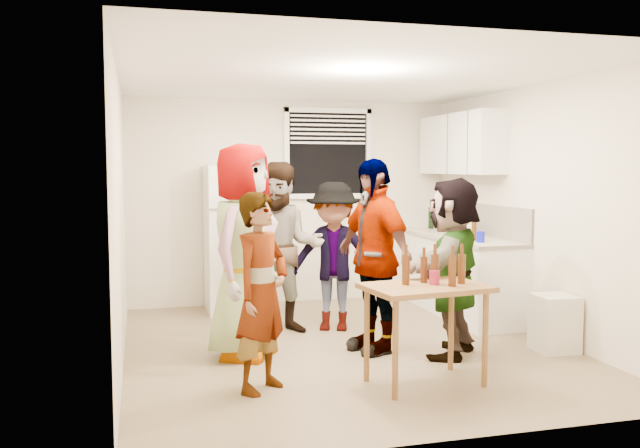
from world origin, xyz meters
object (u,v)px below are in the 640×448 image
object	(u,v)px
guest_black	(373,351)
refrigerator	(237,239)
wine_bottle	(431,229)
guest_grey	(244,356)
guest_back_right	(334,329)
red_cup	(434,284)
serving_table	(425,384)
guest_back_left	(283,332)
guest_orange	(452,355)
blue_cup	(480,242)
beer_bottle_table	(424,282)
guest_stripe	(262,390)
beer_bottle_counter	(474,241)
trash_bin	(555,324)
kettle	(459,236)

from	to	relation	value
guest_black	refrigerator	bearing A→B (deg)	-170.57
wine_bottle	guest_black	bearing A→B (deg)	-125.49
guest_grey	guest_black	size ratio (longest dim) A/B	1.07
guest_back_right	refrigerator	bearing A→B (deg)	147.87
refrigerator	guest_black	distance (m)	2.43
guest_black	red_cup	bearing A→B (deg)	-6.61
serving_table	guest_back_left	bearing A→B (deg)	110.92
guest_orange	guest_back_right	bearing A→B (deg)	-106.26
guest_orange	blue_cup	bearing A→B (deg)	-178.62
wine_bottle	blue_cup	size ratio (longest dim) A/B	2.38
beer_bottle_table	guest_stripe	xyz separation A→B (m)	(-1.28, 0.07, -0.78)
guest_grey	blue_cup	bearing A→B (deg)	-48.01
refrigerator	blue_cup	distance (m)	2.77
beer_bottle_counter	guest_back_right	world-z (taller)	beer_bottle_counter
blue_cup	guest_back_right	bearing A→B (deg)	168.14
trash_bin	guest_orange	world-z (taller)	trash_bin
guest_orange	wine_bottle	bearing A→B (deg)	-158.64
guest_grey	guest_back_left	world-z (taller)	guest_back_left
beer_bottle_table	red_cup	world-z (taller)	beer_bottle_table
refrigerator	beer_bottle_table	size ratio (longest dim) A/B	8.29
kettle	guest_back_left	size ratio (longest dim) A/B	0.14
guest_back_left	guest_orange	distance (m)	1.77
beer_bottle_table	guest_stripe	distance (m)	1.50
refrigerator	guest_stripe	world-z (taller)	refrigerator
guest_back_left	refrigerator	bearing A→B (deg)	117.15
beer_bottle_counter	trash_bin	distance (m)	1.37
blue_cup	trash_bin	xyz separation A→B (m)	(0.22, -1.00, -0.65)
kettle	trash_bin	bearing A→B (deg)	-80.61
refrigerator	blue_cup	bearing A→B (deg)	-32.84
refrigerator	kettle	size ratio (longest dim) A/B	7.26
guest_back_right	guest_orange	distance (m)	1.41
guest_back_left	guest_orange	world-z (taller)	guest_back_left
guest_grey	refrigerator	bearing A→B (deg)	25.96
beer_bottle_counter	guest_grey	world-z (taller)	beer_bottle_counter
blue_cup	refrigerator	bearing A→B (deg)	147.16
red_cup	guest_back_left	size ratio (longest dim) A/B	0.06
wine_bottle	trash_bin	bearing A→B (deg)	-88.81
guest_black	blue_cup	bearing A→B (deg)	96.91
refrigerator	serving_table	distance (m)	3.34
red_cup	serving_table	bearing A→B (deg)	-170.22
trash_bin	red_cup	size ratio (longest dim) A/B	4.78
guest_grey	guest_stripe	bearing A→B (deg)	-147.75
beer_bottle_counter	red_cup	distance (m)	2.14
guest_stripe	guest_black	bearing A→B (deg)	-8.44
wine_bottle	guest_back_right	bearing A→B (deg)	-142.17
refrigerator	kettle	bearing A→B (deg)	-19.96
kettle	beer_bottle_counter	xyz separation A→B (m)	(-0.05, -0.45, -0.00)
beer_bottle_table	guest_grey	size ratio (longest dim) A/B	0.11
wine_bottle	beer_bottle_counter	size ratio (longest dim) A/B	1.35
guest_stripe	guest_back_left	world-z (taller)	guest_back_left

